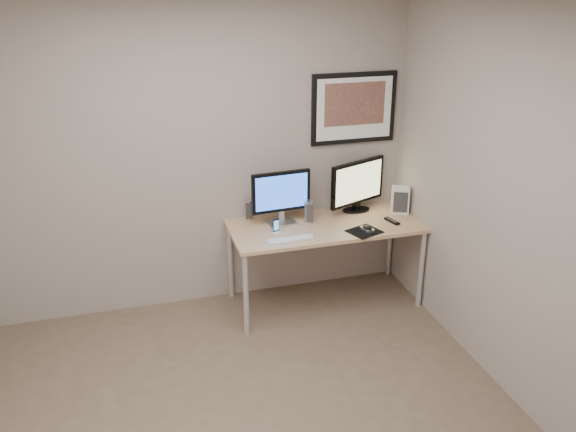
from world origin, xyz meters
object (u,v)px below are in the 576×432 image
speaker_left (248,210)px  keyboard (290,239)px  framed_art (354,108)px  monitor_large (281,195)px  speaker_right (308,212)px  phone_dock (276,226)px  desk (325,232)px  monitor_tv (357,185)px  fan_unit (400,200)px

speaker_left → keyboard: 0.58m
framed_art → speaker_left: framed_art is taller
keyboard → monitor_large: bearing=84.4°
monitor_large → speaker_right: monitor_large is taller
speaker_left → phone_dock: (0.15, -0.36, -0.02)m
desk → phone_dock: (-0.44, -0.05, 0.13)m
speaker_left → phone_dock: bearing=-62.7°
speaker_right → keyboard: bearing=-126.6°
monitor_tv → fan_unit: (0.35, -0.14, -0.13)m
speaker_left → speaker_right: speaker_right is taller
fan_unit → monitor_large: bearing=-158.9°
framed_art → monitor_large: size_ratio=1.49×
desk → monitor_large: bearing=161.3°
framed_art → phone_dock: bearing=-154.2°
speaker_right → fan_unit: fan_unit is taller
desk → keyboard: bearing=-149.4°
desk → speaker_right: speaker_right is taller
framed_art → speaker_left: (-0.94, -0.02, -0.81)m
speaker_left → phone_dock: 0.39m
framed_art → fan_unit: size_ratio=3.21×
phone_dock → speaker_left: bearing=100.9°
monitor_large → speaker_right: 0.28m
desk → fan_unit: bearing=5.9°
monitor_large → speaker_right: size_ratio=2.66×
desk → speaker_left: speaker_left is taller
speaker_right → desk: bearing=-34.4°
phone_dock → keyboard: 0.19m
keyboard → desk: bearing=28.2°
speaker_right → fan_unit: (0.84, -0.02, 0.02)m
desk → speaker_right: size_ratio=8.44×
speaker_right → phone_dock: (-0.32, -0.14, -0.03)m
fan_unit → framed_art: bearing=168.2°
speaker_left → fan_unit: (1.31, -0.23, 0.03)m
framed_art → monitor_tv: size_ratio=1.35×
speaker_right → keyboard: speaker_right is taller
desk → monitor_tv: bearing=30.1°
framed_art → monitor_tv: bearing=-84.6°
fan_unit → keyboard: bearing=-141.4°
framed_art → monitor_tv: (0.01, -0.12, -0.65)m
monitor_large → phone_dock: bearing=-122.3°
monitor_tv → speaker_right: monitor_tv is taller
monitor_large → monitor_tv: 0.72m
desk → keyboard: size_ratio=4.19×
desk → speaker_left: bearing=152.6°
framed_art → keyboard: size_ratio=1.96×
monitor_tv → fan_unit: bearing=-43.2°
monitor_large → keyboard: bearing=-97.6°
speaker_left → framed_art: bearing=6.1°
speaker_right → phone_dock: bearing=-153.9°
speaker_left → keyboard: speaker_left is taller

